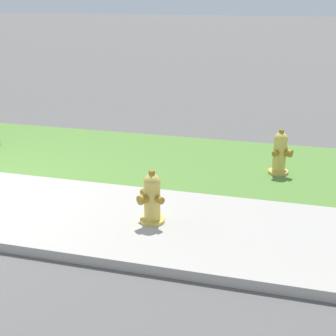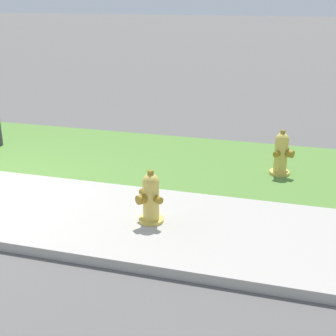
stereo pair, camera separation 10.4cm
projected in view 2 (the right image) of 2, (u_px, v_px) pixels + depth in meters
name	position (u px, v px, depth m)	size (l,w,h in m)	color
grass_verge	(46.00, 147.00, 8.89)	(18.00, 2.75, 0.01)	#568438
fire_hydrant_mid_block	(281.00, 153.00, 7.44)	(0.37, 0.39, 0.73)	gold
fire_hydrant_at_driveway	(151.00, 198.00, 5.86)	(0.37, 0.36, 0.70)	gold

